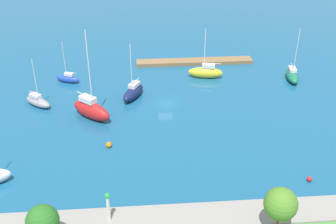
% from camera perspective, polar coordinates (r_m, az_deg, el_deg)
% --- Properties ---
extents(water, '(160.00, 160.00, 0.00)m').
position_cam_1_polar(water, '(71.56, -0.35, 1.12)').
color(water, '#19567F').
rests_on(water, ground).
extents(pier_dock, '(23.92, 2.70, 0.74)m').
position_cam_1_polar(pier_dock, '(87.31, 3.62, 6.87)').
color(pier_dock, olive).
rests_on(pier_dock, ground).
extents(breakwater, '(60.41, 3.96, 1.46)m').
position_cam_1_polar(breakwater, '(48.18, 2.24, -14.56)').
color(breakwater, gray).
rests_on(breakwater, ground).
extents(harbor_beacon, '(0.56, 0.56, 3.73)m').
position_cam_1_polar(harbor_beacon, '(46.13, -8.18, -12.44)').
color(harbor_beacon, silver).
rests_on(harbor_beacon, breakwater).
extents(park_tree_midwest, '(3.50, 3.50, 5.71)m').
position_cam_1_polar(park_tree_midwest, '(45.00, 15.11, -12.01)').
color(park_tree_midwest, brown).
rests_on(park_tree_midwest, shoreline_park).
extents(park_tree_east, '(3.33, 3.33, 5.09)m').
position_cam_1_polar(park_tree_east, '(44.30, -16.73, -14.04)').
color(park_tree_east, brown).
rests_on(park_tree_east, shoreline_park).
extents(sailboat_gray_far_south, '(5.36, 4.75, 8.57)m').
position_cam_1_polar(sailboat_gray_far_south, '(73.82, -17.32, 1.39)').
color(sailboat_gray_far_south, gray).
rests_on(sailboat_gray_far_south, water).
extents(sailboat_yellow_mid_basin, '(6.86, 3.10, 9.74)m').
position_cam_1_polar(sailboat_yellow_mid_basin, '(80.75, 5.15, 5.46)').
color(sailboat_yellow_mid_basin, yellow).
rests_on(sailboat_yellow_mid_basin, water).
extents(sailboat_navy_lone_south, '(4.77, 6.54, 10.03)m').
position_cam_1_polar(sailboat_navy_lone_south, '(73.27, -4.77, 2.73)').
color(sailboat_navy_lone_south, '#141E4C').
rests_on(sailboat_navy_lone_south, water).
extents(sailboat_red_off_beacon, '(7.27, 6.73, 14.81)m').
position_cam_1_polar(sailboat_red_off_beacon, '(67.83, -10.42, 0.36)').
color(sailboat_red_off_beacon, red).
rests_on(sailboat_red_off_beacon, water).
extents(sailboat_green_far_north, '(2.81, 6.17, 10.37)m').
position_cam_1_polar(sailboat_green_far_north, '(82.95, 16.56, 4.82)').
color(sailboat_green_far_north, '#19724C').
rests_on(sailboat_green_far_north, water).
extents(sailboat_blue_near_pier, '(4.93, 3.00, 8.00)m').
position_cam_1_polar(sailboat_blue_near_pier, '(80.92, -13.49, 4.48)').
color(sailboat_blue_near_pier, '#2347B2').
rests_on(sailboat_blue_near_pier, water).
extents(mooring_buoy_orange, '(0.87, 0.87, 0.87)m').
position_cam_1_polar(mooring_buoy_orange, '(60.84, -8.07, -4.43)').
color(mooring_buoy_orange, orange).
rests_on(mooring_buoy_orange, water).
extents(mooring_buoy_red, '(0.66, 0.66, 0.66)m').
position_cam_1_polar(mooring_buoy_red, '(57.14, 18.71, -8.65)').
color(mooring_buoy_red, red).
rests_on(mooring_buoy_red, water).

